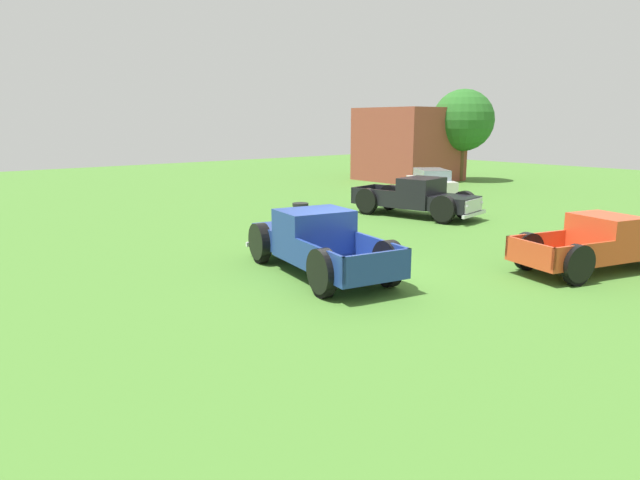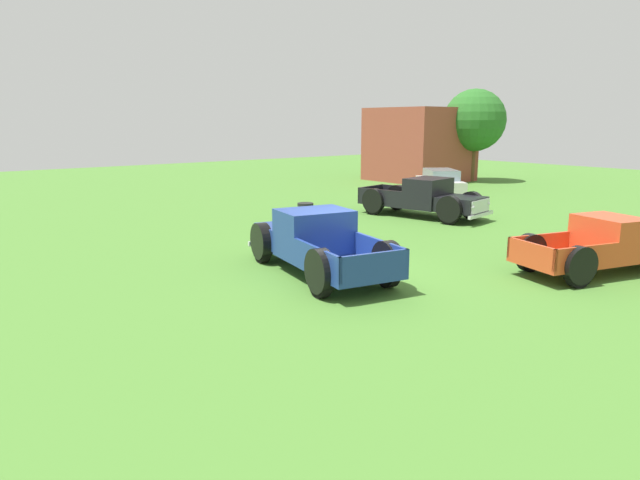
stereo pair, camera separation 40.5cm
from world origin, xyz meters
TOP-DOWN VIEW (x-y plane):
  - ground_plane at (0.00, 0.00)m, footprint 80.00×80.00m
  - pickup_truck_foreground at (-0.95, -0.42)m, footprint 5.62×2.97m
  - pickup_truck_behind_left at (3.92, 5.64)m, footprint 2.95×5.08m
  - pickup_truck_behind_right at (-4.65, 8.40)m, footprint 5.57×2.88m
  - sedan_distant_b at (-9.02, 14.31)m, footprint 4.41×3.85m
  - trash_can at (-5.87, 3.00)m, footprint 0.59×0.59m
  - oak_tree_east at (-12.52, 21.67)m, footprint 4.00×4.00m
  - brick_pavilion at (-15.21, 19.48)m, footprint 5.54×5.45m

SIDE VIEW (x-z plane):
  - ground_plane at x=0.00m, z-range 0.00..0.00m
  - trash_can at x=-5.87m, z-range 0.00..0.95m
  - pickup_truck_behind_left at x=3.92m, z-range -0.03..1.43m
  - sedan_distant_b at x=-9.02m, z-range 0.03..1.44m
  - pickup_truck_behind_right at x=-4.65m, z-range -0.04..1.59m
  - pickup_truck_foreground at x=-0.95m, z-range -0.04..1.60m
  - brick_pavilion at x=-15.21m, z-range 0.00..4.76m
  - oak_tree_east at x=-12.52m, z-range 0.97..6.92m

